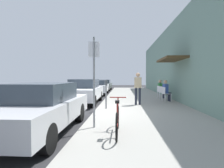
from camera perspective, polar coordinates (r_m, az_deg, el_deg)
ground_plane at (r=8.03m, az=-5.47°, el=-9.18°), size 60.00×60.00×0.00m
sidewalk_slab at (r=9.95m, az=9.38°, el=-6.66°), size 4.50×32.00×0.12m
building_facade at (r=10.42m, az=22.80°, el=7.80°), size 1.40×32.00×5.27m
parked_car_0 at (r=5.51m, az=-21.73°, el=-6.83°), size 1.80×4.40×1.40m
parked_car_1 at (r=10.99m, az=-8.79°, el=-2.21°), size 1.80×4.40×1.47m
parked_car_2 at (r=16.62m, az=-4.60°, el=-0.93°), size 1.80×4.40×1.33m
parked_car_3 at (r=21.94m, az=-2.64°, el=-0.23°), size 1.80×4.40×1.31m
parking_meter at (r=8.35m, az=-1.90°, el=-2.59°), size 0.12×0.10×1.32m
street_sign at (r=5.19m, az=-5.72°, el=2.90°), size 0.32×0.06×2.60m
bicycle_0 at (r=4.65m, az=1.74°, el=-11.40°), size 0.46×1.71×0.90m
cafe_chair_0 at (r=11.38m, az=16.57°, el=-2.77°), size 0.53×0.53×0.87m
seated_patron_0 at (r=11.39m, az=16.85°, el=-1.80°), size 0.49×0.44×1.29m
cafe_chair_1 at (r=12.22m, az=15.64°, el=-2.43°), size 0.53×0.53×0.87m
cafe_chair_2 at (r=12.90m, az=14.98°, el=-2.19°), size 0.50×0.50×0.87m
seated_patron_2 at (r=12.91m, az=15.24°, el=-1.34°), size 0.46×0.41×1.29m
pedestrian_standing at (r=9.61m, az=8.21°, el=-0.61°), size 0.36×0.22×1.70m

